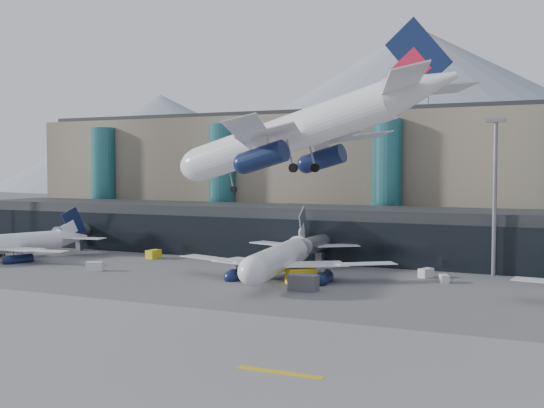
{
  "coord_description": "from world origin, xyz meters",
  "views": [
    {
      "loc": [
        43.63,
        -67.53,
        17.55
      ],
      "look_at": [
        -2.51,
        32.0,
        11.8
      ],
      "focal_mm": 45.0,
      "sensor_mm": 36.0,
      "label": 1
    }
  ],
  "objects": [
    {
      "name": "veh_g",
      "position": [
        23.95,
        37.87,
        0.6
      ],
      "size": [
        1.92,
        2.37,
        1.21
      ],
      "primitive_type": "cube",
      "rotation": [
        0.0,
        0.0,
        -1.17
      ],
      "color": "silver",
      "rests_on": "ground"
    },
    {
      "name": "veh_b",
      "position": [
        -32.86,
        42.46,
        0.83
      ],
      "size": [
        2.02,
        3.03,
        1.67
      ],
      "primitive_type": "cube",
      "rotation": [
        0.0,
        0.0,
        1.49
      ],
      "color": "yellow",
      "rests_on": "ground"
    },
    {
      "name": "jet_parked_left",
      "position": [
        -56.79,
        31.91,
        4.07
      ],
      "size": [
        31.48,
        33.44,
        10.75
      ],
      "rotation": [
        0.0,
        0.0,
        1.23
      ],
      "color": "white",
      "rests_on": "ground"
    },
    {
      "name": "hero_jet",
      "position": [
        18.66,
        -3.65,
        22.53
      ],
      "size": [
        33.3,
        33.47,
        10.85
      ],
      "rotation": [
        0.0,
        -0.26,
        -0.12
      ],
      "color": "white",
      "rests_on": "ground"
    },
    {
      "name": "lightmast_mid",
      "position": [
        30.0,
        48.0,
        14.42
      ],
      "size": [
        3.0,
        1.2,
        25.6
      ],
      "color": "slate",
      "rests_on": "ground"
    },
    {
      "name": "veh_a",
      "position": [
        -32.69,
        24.8,
        0.77
      ],
      "size": [
        3.15,
        2.57,
        1.55
      ],
      "primitive_type": "cube",
      "rotation": [
        0.0,
        0.0,
        0.44
      ],
      "color": "silver",
      "rests_on": "ground"
    },
    {
      "name": "jet_parked_mid",
      "position": [
        -0.51,
        32.52,
        4.61
      ],
      "size": [
        37.4,
        37.67,
        12.19
      ],
      "rotation": [
        0.0,
        0.0,
        1.73
      ],
      "color": "white",
      "rests_on": "ground"
    },
    {
      "name": "mountain_ridge",
      "position": [
        15.97,
        380.0,
        45.74
      ],
      "size": [
        910.0,
        400.0,
        110.0
      ],
      "color": "gray",
      "rests_on": "ground"
    },
    {
      "name": "teal_towers",
      "position": [
        -14.99,
        74.01,
        14.01
      ],
      "size": [
        116.4,
        19.4,
        46.0
      ],
      "color": "#286A70",
      "rests_on": "ground"
    },
    {
      "name": "runway_markings",
      "position": [
        -0.0,
        -15.0,
        0.05
      ],
      "size": [
        128.0,
        1.0,
        0.02
      ],
      "color": "gold",
      "rests_on": "ground"
    },
    {
      "name": "ground",
      "position": [
        0.0,
        0.0,
        0.0
      ],
      "size": [
        900.0,
        900.0,
        0.0
      ],
      "primitive_type": "plane",
      "color": "#515154",
      "rests_on": "ground"
    },
    {
      "name": "runway_strip",
      "position": [
        0.0,
        -15.0,
        0.02
      ],
      "size": [
        400.0,
        40.0,
        0.04
      ],
      "primitive_type": "cube",
      "color": "slate",
      "rests_on": "ground"
    },
    {
      "name": "concourse",
      "position": [
        -0.02,
        57.73,
        4.97
      ],
      "size": [
        170.0,
        27.0,
        10.0
      ],
      "color": "black",
      "rests_on": "ground"
    },
    {
      "name": "veh_d",
      "position": [
        20.37,
        41.59,
        0.74
      ],
      "size": [
        2.29,
        2.91,
        1.47
      ],
      "primitive_type": "cube",
      "rotation": [
        0.0,
        0.0,
        1.17
      ],
      "color": "silver",
      "rests_on": "ground"
    },
    {
      "name": "veh_h",
      "position": [
        4.31,
        27.7,
        1.2
      ],
      "size": [
        4.73,
        4.66,
        2.4
      ],
      "primitive_type": "cube",
      "rotation": [
        0.0,
        0.0,
        0.76
      ],
      "color": "yellow",
      "rests_on": "ground"
    },
    {
      "name": "veh_c",
      "position": [
        6.96,
        22.31,
        1.15
      ],
      "size": [
        4.23,
        2.37,
        2.29
      ],
      "primitive_type": "cube",
      "rotation": [
        0.0,
        0.0,
        0.05
      ],
      "color": "#4E4E53",
      "rests_on": "ground"
    },
    {
      "name": "terminal_main",
      "position": [
        -25.0,
        90.0,
        15.44
      ],
      "size": [
        130.0,
        30.0,
        31.0
      ],
      "color": "gray",
      "rests_on": "ground"
    }
  ]
}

